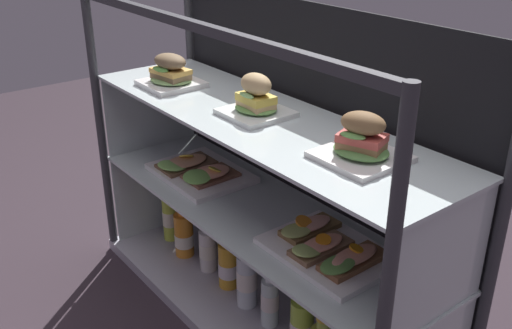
{
  "coord_description": "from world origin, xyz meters",
  "views": [
    {
      "loc": [
        1.22,
        -0.95,
        1.27
      ],
      "look_at": [
        0.0,
        0.0,
        0.55
      ],
      "focal_mm": 40.74,
      "sensor_mm": 36.0,
      "label": 1
    }
  ],
  "objects_px": {
    "open_sandwich_tray_far_left": "(327,248)",
    "juice_bottle_near_post": "(247,278)",
    "juice_bottle_tucked_behind": "(184,234)",
    "plated_roll_sandwich_center": "(361,143)",
    "juice_bottle_back_center": "(208,248)",
    "plated_roll_sandwich_mid_left": "(256,101)",
    "juice_bottle_back_right": "(229,265)",
    "plated_roll_sandwich_left_of_center": "(171,74)",
    "juice_bottle_front_fourth": "(270,299)",
    "juice_bottle_front_right_end": "(302,324)",
    "juice_bottle_front_middle": "(170,216)",
    "open_sandwich_tray_near_right_corner": "(197,171)"
  },
  "relations": [
    {
      "from": "plated_roll_sandwich_mid_left",
      "to": "juice_bottle_front_right_end",
      "type": "height_order",
      "value": "plated_roll_sandwich_mid_left"
    },
    {
      "from": "juice_bottle_near_post",
      "to": "juice_bottle_front_fourth",
      "type": "xyz_separation_m",
      "value": [
        0.12,
        -0.0,
        -0.01
      ]
    },
    {
      "from": "juice_bottle_front_middle",
      "to": "plated_roll_sandwich_mid_left",
      "type": "bearing_deg",
      "value": 0.82
    },
    {
      "from": "plated_roll_sandwich_mid_left",
      "to": "open_sandwich_tray_far_left",
      "type": "height_order",
      "value": "plated_roll_sandwich_mid_left"
    },
    {
      "from": "plated_roll_sandwich_center",
      "to": "juice_bottle_near_post",
      "type": "height_order",
      "value": "plated_roll_sandwich_center"
    },
    {
      "from": "plated_roll_sandwich_left_of_center",
      "to": "open_sandwich_tray_far_left",
      "type": "relative_size",
      "value": 0.53
    },
    {
      "from": "juice_bottle_tucked_behind",
      "to": "juice_bottle_back_right",
      "type": "relative_size",
      "value": 1.05
    },
    {
      "from": "open_sandwich_tray_near_right_corner",
      "to": "juice_bottle_back_right",
      "type": "xyz_separation_m",
      "value": [
        0.16,
        0.01,
        -0.3
      ]
    },
    {
      "from": "juice_bottle_front_middle",
      "to": "juice_bottle_tucked_behind",
      "type": "height_order",
      "value": "juice_bottle_front_middle"
    },
    {
      "from": "juice_bottle_back_right",
      "to": "open_sandwich_tray_far_left",
      "type": "bearing_deg",
      "value": 1.03
    },
    {
      "from": "plated_roll_sandwich_mid_left",
      "to": "juice_bottle_near_post",
      "type": "relative_size",
      "value": 0.71
    },
    {
      "from": "juice_bottle_front_right_end",
      "to": "juice_bottle_front_fourth",
      "type": "bearing_deg",
      "value": -177.65
    },
    {
      "from": "plated_roll_sandwich_mid_left",
      "to": "juice_bottle_tucked_behind",
      "type": "bearing_deg",
      "value": -176.58
    },
    {
      "from": "juice_bottle_back_right",
      "to": "plated_roll_sandwich_left_of_center",
      "type": "bearing_deg",
      "value": -170.18
    },
    {
      "from": "plated_roll_sandwich_left_of_center",
      "to": "plated_roll_sandwich_center",
      "type": "relative_size",
      "value": 0.95
    },
    {
      "from": "open_sandwich_tray_far_left",
      "to": "juice_bottle_near_post",
      "type": "distance_m",
      "value": 0.43
    },
    {
      "from": "juice_bottle_tucked_behind",
      "to": "juice_bottle_near_post",
      "type": "bearing_deg",
      "value": 1.04
    },
    {
      "from": "juice_bottle_front_middle",
      "to": "open_sandwich_tray_near_right_corner",
      "type": "bearing_deg",
      "value": -1.07
    },
    {
      "from": "juice_bottle_front_middle",
      "to": "plated_roll_sandwich_left_of_center",
      "type": "bearing_deg",
      "value": -15.1
    },
    {
      "from": "juice_bottle_tucked_behind",
      "to": "juice_bottle_front_fourth",
      "type": "distance_m",
      "value": 0.5
    },
    {
      "from": "open_sandwich_tray_far_left",
      "to": "juice_bottle_back_center",
      "type": "distance_m",
      "value": 0.65
    },
    {
      "from": "juice_bottle_tucked_behind",
      "to": "juice_bottle_near_post",
      "type": "relative_size",
      "value": 0.89
    },
    {
      "from": "plated_roll_sandwich_center",
      "to": "juice_bottle_back_center",
      "type": "distance_m",
      "value": 0.91
    },
    {
      "from": "juice_bottle_near_post",
      "to": "juice_bottle_front_right_end",
      "type": "relative_size",
      "value": 1.15
    },
    {
      "from": "plated_roll_sandwich_left_of_center",
      "to": "juice_bottle_front_middle",
      "type": "distance_m",
      "value": 0.63
    },
    {
      "from": "plated_roll_sandwich_mid_left",
      "to": "juice_bottle_tucked_behind",
      "type": "height_order",
      "value": "plated_roll_sandwich_mid_left"
    },
    {
      "from": "juice_bottle_back_right",
      "to": "juice_bottle_front_middle",
      "type": "bearing_deg",
      "value": -179.6
    },
    {
      "from": "open_sandwich_tray_near_right_corner",
      "to": "juice_bottle_near_post",
      "type": "height_order",
      "value": "open_sandwich_tray_near_right_corner"
    },
    {
      "from": "juice_bottle_tucked_behind",
      "to": "juice_bottle_front_fourth",
      "type": "relative_size",
      "value": 0.99
    },
    {
      "from": "plated_roll_sandwich_center",
      "to": "juice_bottle_front_right_end",
      "type": "distance_m",
      "value": 0.64
    },
    {
      "from": "plated_roll_sandwich_center",
      "to": "open_sandwich_tray_far_left",
      "type": "xyz_separation_m",
      "value": [
        -0.08,
        -0.01,
        -0.33
      ]
    },
    {
      "from": "juice_bottle_back_right",
      "to": "juice_bottle_back_center",
      "type": "bearing_deg",
      "value": -179.48
    },
    {
      "from": "plated_roll_sandwich_left_of_center",
      "to": "juice_bottle_near_post",
      "type": "relative_size",
      "value": 0.72
    },
    {
      "from": "plated_roll_sandwich_left_of_center",
      "to": "juice_bottle_back_right",
      "type": "bearing_deg",
      "value": 9.82
    },
    {
      "from": "plated_roll_sandwich_mid_left",
      "to": "juice_bottle_front_fourth",
      "type": "relative_size",
      "value": 0.79
    },
    {
      "from": "plated_roll_sandwich_center",
      "to": "juice_bottle_front_middle",
      "type": "distance_m",
      "value": 1.11
    },
    {
      "from": "plated_roll_sandwich_mid_left",
      "to": "juice_bottle_back_center",
      "type": "bearing_deg",
      "value": -178.72
    },
    {
      "from": "open_sandwich_tray_far_left",
      "to": "juice_bottle_front_fourth",
      "type": "height_order",
      "value": "open_sandwich_tray_far_left"
    },
    {
      "from": "open_sandwich_tray_near_right_corner",
      "to": "juice_bottle_front_middle",
      "type": "distance_m",
      "value": 0.36
    },
    {
      "from": "plated_roll_sandwich_mid_left",
      "to": "juice_bottle_front_middle",
      "type": "bearing_deg",
      "value": -179.18
    },
    {
      "from": "juice_bottle_back_center",
      "to": "juice_bottle_front_fourth",
      "type": "xyz_separation_m",
      "value": [
        0.37,
        -0.01,
        0.01
      ]
    },
    {
      "from": "juice_bottle_front_right_end",
      "to": "juice_bottle_near_post",
      "type": "bearing_deg",
      "value": -178.89
    },
    {
      "from": "juice_bottle_near_post",
      "to": "open_sandwich_tray_far_left",
      "type": "bearing_deg",
      "value": 3.56
    },
    {
      "from": "juice_bottle_back_center",
      "to": "plated_roll_sandwich_mid_left",
      "type": "bearing_deg",
      "value": 1.28
    },
    {
      "from": "juice_bottle_near_post",
      "to": "juice_bottle_front_right_end",
      "type": "xyz_separation_m",
      "value": [
        0.26,
        0.01,
        -0.02
      ]
    },
    {
      "from": "juice_bottle_back_center",
      "to": "juice_bottle_back_right",
      "type": "relative_size",
      "value": 1.02
    },
    {
      "from": "plated_roll_sandwich_left_of_center",
      "to": "juice_bottle_tucked_behind",
      "type": "distance_m",
      "value": 0.62
    },
    {
      "from": "plated_roll_sandwich_left_of_center",
      "to": "juice_bottle_near_post",
      "type": "bearing_deg",
      "value": 4.64
    },
    {
      "from": "juice_bottle_front_middle",
      "to": "juice_bottle_front_fourth",
      "type": "height_order",
      "value": "juice_bottle_front_middle"
    },
    {
      "from": "juice_bottle_tucked_behind",
      "to": "juice_bottle_near_post",
      "type": "distance_m",
      "value": 0.38
    }
  ]
}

